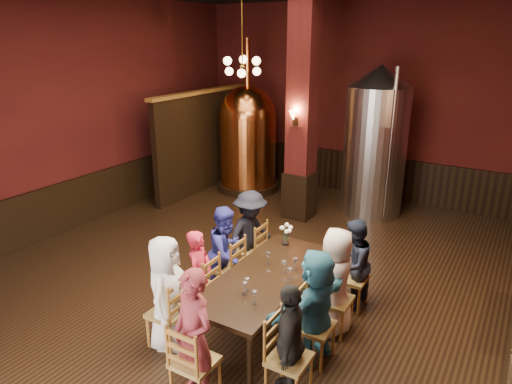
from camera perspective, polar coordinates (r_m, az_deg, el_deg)
The scene contains 36 objects.
room at distance 6.85m, azimuth -2.36°, elevation 6.45°, with size 10.00×10.02×4.50m.
wainscot_back at distance 11.61m, azimuth 11.55°, elevation 2.49°, with size 7.90×0.08×1.00m, color black.
wainscot_left at distance 10.03m, azimuth -21.35°, elevation -1.14°, with size 0.08×9.90×1.00m, color black.
column at distance 9.39m, azimuth 5.79°, elevation 9.84°, with size 0.58×0.58×4.50m, color #43130E.
partition at distance 11.45m, azimuth -6.68°, elevation 6.14°, with size 0.22×3.50×2.40m, color black.
pendant_cluster at distance 10.12m, azimuth -1.71°, elevation 15.44°, with size 0.90×0.90×1.70m, color #A57226, non-canonical shape.
sconce_column at distance 9.13m, azimuth 4.94°, elevation 9.29°, with size 0.20×0.20×0.36m, color black, non-canonical shape.
dining_table at distance 6.15m, azimuth 1.27°, elevation -10.77°, with size 1.05×2.42×0.75m.
chair_0 at distance 6.01m, azimuth -10.97°, elevation -14.52°, with size 0.46×0.46×0.92m, color #9B6727, non-canonical shape.
person_0 at distance 5.86m, azimuth -11.15°, elevation -12.23°, with size 0.72×0.47×1.48m, color white.
chair_1 at distance 6.44m, azimuth -6.99°, elevation -11.80°, with size 0.46×0.46×0.92m, color #9B6727, non-canonical shape.
person_1 at distance 6.34m, azimuth -7.06°, elevation -10.30°, with size 0.48×0.31×1.31m, color red.
chair_2 at distance 6.90m, azimuth -3.64°, elevation -9.43°, with size 0.46×0.46×0.92m, color #9B6727, non-canonical shape.
person_2 at distance 6.78m, azimuth -3.68°, elevation -7.54°, with size 0.69×0.34×1.43m, color #2C2F92.
chair_3 at distance 7.40m, azimuth -0.71°, elevation -7.30°, with size 0.46×0.46×0.92m, color #9B6727, non-canonical shape.
person_3 at distance 7.28m, azimuth -0.72°, elevation -5.38°, with size 0.95×0.54×1.46m, color black.
chair_4 at distance 5.22m, azimuth 4.19°, elevation -20.04°, with size 0.46×0.46×0.92m, color #9B6727, non-canonical shape.
person_4 at distance 5.09m, azimuth 4.25°, elevation -18.09°, with size 0.80×0.33×1.36m, color black.
chair_5 at distance 5.71m, azimuth 7.32°, elevation -16.27°, with size 0.46×0.46×0.92m, color #9B6727, non-canonical shape.
person_5 at distance 5.56m, azimuth 7.44°, elevation -14.03°, with size 1.35×0.43×1.45m, color teal.
chair_6 at distance 6.23m, azimuth 9.81°, elevation -13.12°, with size 0.46×0.46×0.92m, color #9B6727, non-canonical shape.
person_6 at distance 6.09m, azimuth 9.96°, elevation -10.96°, with size 0.71×0.46×1.46m, color beige.
chair_7 at distance 6.78m, azimuth 11.89°, elevation -10.40°, with size 0.46×0.46×0.92m, color #9B6727, non-canonical shape.
person_7 at distance 6.68m, azimuth 12.02°, elevation -8.83°, with size 0.65×0.32×1.34m, color #192133.
chair_8 at distance 5.22m, azimuth -7.66°, elevation -20.22°, with size 0.46×0.46×0.92m, color #9B6727, non-canonical shape.
person_8 at distance 5.03m, azimuth -7.82°, elevation -17.51°, with size 0.56×0.37×1.53m, color maroon.
copper_kettle at distance 11.34m, azimuth -1.03°, elevation 6.86°, with size 1.55×1.55×3.67m.
steel_vessel at distance 10.06m, azimuth 14.70°, elevation 6.10°, with size 1.47×1.47×3.18m.
rose_vase at distance 6.84m, azimuth 3.74°, elevation -4.90°, with size 0.20×0.20×0.34m.
wine_glass_0 at distance 5.65m, azimuth -1.47°, elevation -11.96°, with size 0.07×0.07×0.17m, color white, non-canonical shape.
wine_glass_1 at distance 6.13m, azimuth 3.53°, elevation -9.33°, with size 0.07×0.07×0.17m, color white, non-canonical shape.
wine_glass_2 at distance 5.96m, azimuth 4.20°, elevation -10.22°, with size 0.07×0.07×0.17m, color white, non-canonical shape.
wine_glass_3 at distance 5.73m, azimuth -1.19°, elevation -11.50°, with size 0.07×0.07×0.17m, color white, non-canonical shape.
wine_glass_4 at distance 6.21m, azimuth 4.91°, elevation -8.97°, with size 0.07×0.07×0.17m, color white, non-canonical shape.
wine_glass_5 at distance 5.48m, azimuth -0.21°, elevation -13.05°, with size 0.07×0.07×0.17m, color white, non-canonical shape.
wine_glass_6 at distance 6.34m, azimuth 1.56°, elevation -8.26°, with size 0.07×0.07×0.17m, color white, non-canonical shape.
Camera 1 is at (3.74, -5.54, 3.76)m, focal length 32.00 mm.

